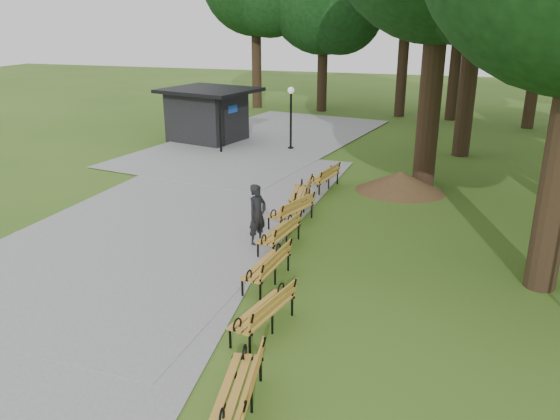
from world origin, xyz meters
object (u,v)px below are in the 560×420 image
(bench_2, at_px, (266,266))
(bench_6, at_px, (323,177))
(dirt_mound, at_px, (400,181))
(kiosk, at_px, (207,115))
(lamp_post, at_px, (291,104))
(bench_5, at_px, (300,193))
(bench_4, at_px, (291,210))
(bench_1, at_px, (263,311))
(bench_3, at_px, (279,233))
(person, at_px, (257,215))
(bench_0, at_px, (237,388))

(bench_2, height_order, bench_6, same)
(dirt_mound, bearing_deg, kiosk, 149.93)
(lamp_post, height_order, bench_2, lamp_post)
(bench_5, height_order, bench_6, same)
(bench_4, xyz_separation_m, bench_6, (0.12, 3.79, 0.00))
(lamp_post, xyz_separation_m, bench_1, (3.93, -15.51, -1.67))
(bench_1, height_order, bench_4, same)
(bench_2, relative_size, bench_3, 1.00)
(person, distance_m, kiosk, 13.79)
(kiosk, bearing_deg, bench_1, -48.57)
(person, height_order, dirt_mound, person)
(bench_1, bearing_deg, lamp_post, -153.35)
(bench_0, distance_m, bench_3, 6.60)
(bench_2, xyz_separation_m, bench_5, (-0.74, 5.72, 0.00))
(bench_2, bearing_deg, bench_3, -165.15)
(dirt_mound, xyz_separation_m, bench_1, (-1.66, -10.27, 0.07))
(person, relative_size, dirt_mound, 0.65)
(person, xyz_separation_m, lamp_post, (-2.35, 11.33, 1.25))
(dirt_mound, height_order, bench_4, bench_4)
(bench_4, bearing_deg, dirt_mound, 165.55)
(bench_3, bearing_deg, dirt_mound, 165.17)
(bench_3, bearing_deg, lamp_post, -157.37)
(kiosk, distance_m, dirt_mound, 11.73)
(bench_6, bearing_deg, person, 5.48)
(bench_6, bearing_deg, dirt_mound, 112.01)
(dirt_mound, bearing_deg, bench_6, -169.07)
(bench_0, bearing_deg, bench_4, -178.74)
(bench_1, distance_m, bench_2, 2.10)
(bench_0, bearing_deg, bench_1, -179.73)
(person, relative_size, kiosk, 0.41)
(person, bearing_deg, bench_1, -137.92)
(bench_5, bearing_deg, person, -11.90)
(kiosk, bearing_deg, bench_3, -44.25)
(bench_2, bearing_deg, bench_5, -166.92)
(bench_3, distance_m, bench_4, 1.89)
(dirt_mound, relative_size, bench_5, 1.40)
(bench_0, xyz_separation_m, bench_4, (-1.55, 8.33, 0.00))
(bench_1, bearing_deg, bench_2, -150.97)
(kiosk, relative_size, dirt_mound, 1.57)
(kiosk, xyz_separation_m, bench_4, (7.30, -10.17, -0.87))
(bench_3, relative_size, bench_5, 1.00)
(lamp_post, distance_m, dirt_mound, 7.86)
(bench_0, xyz_separation_m, bench_1, (-0.40, 2.38, 0.00))
(lamp_post, height_order, bench_1, lamp_post)
(lamp_post, height_order, bench_5, lamp_post)
(bench_5, bearing_deg, lamp_post, -169.70)
(lamp_post, relative_size, bench_1, 1.53)
(bench_1, relative_size, bench_3, 1.00)
(lamp_post, distance_m, bench_1, 16.08)
(lamp_post, distance_m, bench_6, 6.66)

